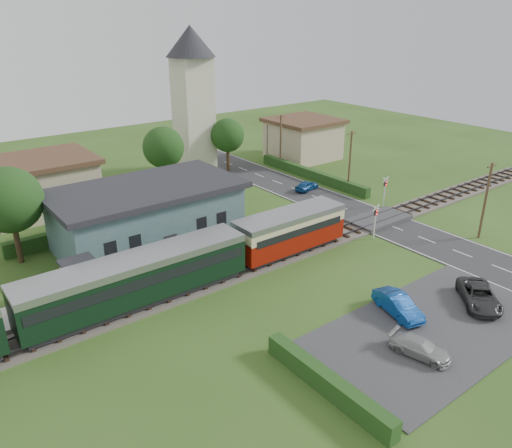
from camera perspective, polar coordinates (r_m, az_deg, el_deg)
ground at (r=42.02m, az=7.18°, el=-3.72°), size 120.00×120.00×0.00m
railway_track at (r=43.26m, az=5.35°, el=-2.66°), size 76.00×3.20×0.49m
road at (r=49.00m, az=15.61°, el=-0.41°), size 6.00×70.00×0.05m
car_park at (r=34.57m, az=19.53°, el=-11.23°), size 17.00×9.00×0.08m
crossing_deck at (r=50.03m, az=13.85°, el=0.51°), size 6.20×3.40×0.45m
platform at (r=40.29m, az=-8.39°, el=-4.65°), size 30.00×3.00×0.45m
equipment_hut at (r=36.94m, az=-19.42°, el=-5.82°), size 2.30×2.30×2.55m
station_building at (r=44.04m, az=-12.30°, el=1.03°), size 16.00×9.00×5.30m
train at (r=33.94m, az=-18.27°, el=-7.47°), size 43.20×2.90×3.40m
church_tower at (r=63.63m, az=-7.28°, el=15.02°), size 6.00×6.00×17.60m
house_west at (r=55.12m, az=-23.43°, el=4.17°), size 10.80×8.80×5.50m
house_east at (r=70.63m, az=5.41°, el=9.73°), size 8.80×8.80×5.50m
hedge_carpark at (r=27.99m, az=8.15°, el=-17.56°), size 0.80×9.00×1.20m
hedge_roadside at (r=61.72m, az=6.37°, el=5.66°), size 0.80×18.00×1.20m
hedge_station at (r=48.64m, az=-14.42°, el=0.34°), size 22.00×0.80×1.30m
tree_a at (r=43.11m, az=-26.40°, el=2.45°), size 5.20×5.20×8.00m
tree_b at (r=56.98m, az=-10.54°, el=8.58°), size 4.60×4.60×7.34m
tree_c at (r=63.68m, az=-3.27°, el=10.07°), size 4.20×4.20×6.78m
utility_pole_b at (r=48.22m, az=24.75°, el=2.51°), size 1.40×0.22×7.00m
utility_pole_c at (r=56.89m, az=10.67°, el=7.10°), size 1.40×0.22×7.00m
utility_pole_d at (r=65.23m, az=2.82°, el=9.46°), size 1.40×0.22×7.00m
crossing_signal_near at (r=45.31m, az=13.50°, el=0.79°), size 0.84×0.28×3.28m
crossing_signal_far at (r=53.45m, az=14.54°, el=4.07°), size 0.84×0.28×3.28m
streetlamp_east at (r=70.24m, az=1.30°, el=9.95°), size 0.30×0.30×5.15m
car_on_road at (r=57.49m, az=5.83°, el=4.40°), size 3.49×1.98×1.12m
car_park_blue at (r=35.02m, az=15.91°, el=-8.88°), size 2.41×4.30×1.34m
car_park_silver at (r=31.62m, az=18.26°, el=-13.28°), size 2.32×3.89×1.06m
car_park_dark at (r=38.03m, az=24.15°, el=-7.48°), size 4.83×4.89×1.31m
pedestrian_near at (r=43.75m, az=1.04°, el=-0.43°), size 0.75×0.56×1.86m
pedestrian_far at (r=37.85m, az=-13.96°, el=-5.15°), size 0.91×1.02×1.75m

